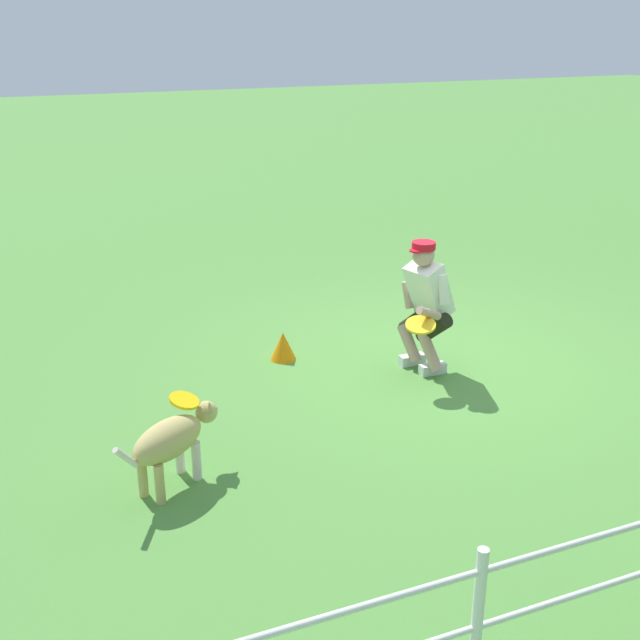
# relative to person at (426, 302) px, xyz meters

# --- Properties ---
(ground_plane) EXTENTS (60.00, 60.00, 0.00)m
(ground_plane) POSITION_rel_person_xyz_m (-0.22, -0.01, -0.70)
(ground_plane) COLOR #54903F
(person) EXTENTS (0.54, 0.67, 1.29)m
(person) POSITION_rel_person_xyz_m (0.00, 0.00, 0.00)
(person) COLOR silver
(person) RESTS_ON ground_plane
(dog) EXTENTS (0.91, 0.64, 0.56)m
(dog) POSITION_rel_person_xyz_m (2.69, 1.09, -0.32)
(dog) COLOR tan
(dog) RESTS_ON ground_plane
(frisbee_flying) EXTENTS (0.28, 0.29, 0.12)m
(frisbee_flying) POSITION_rel_person_xyz_m (2.55, 0.90, -0.12)
(frisbee_flying) COLOR yellow
(frisbee_held) EXTENTS (0.30, 0.31, 0.12)m
(frisbee_held) POSITION_rel_person_xyz_m (0.23, 0.31, -0.09)
(frisbee_held) COLOR yellow
(frisbee_held) RESTS_ON person
(training_cone) EXTENTS (0.26, 0.26, 0.29)m
(training_cone) POSITION_rel_person_xyz_m (1.18, -0.74, -0.55)
(training_cone) COLOR orange
(training_cone) RESTS_ON ground_plane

